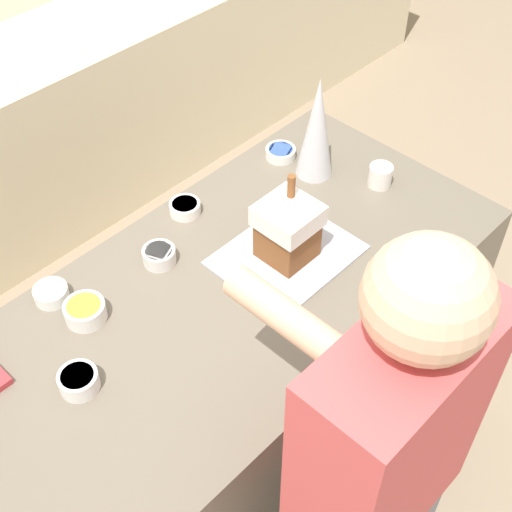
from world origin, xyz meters
TOP-DOWN VIEW (x-y plane):
  - ground_plane at (0.00, 0.00)m, footprint 12.00×12.00m
  - kitchen_island at (0.00, 0.00)m, footprint 1.75×0.85m
  - baking_tray at (0.21, -0.03)m, footprint 0.41×0.33m
  - gingerbread_house at (0.21, -0.03)m, footprint 0.16×0.16m
  - decorative_tree at (0.58, 0.18)m, footprint 0.12×0.12m
  - candy_bowl_front_corner at (0.13, 0.34)m, footprint 0.10×0.10m
  - candy_bowl_beside_tree at (0.56, 0.32)m, footprint 0.11×0.11m
  - candy_bowl_center_rear at (-0.51, 0.04)m, footprint 0.10×0.10m
  - candy_bowl_near_tray_left at (-0.36, 0.22)m, footprint 0.12×0.12m
  - candy_bowl_near_tray_right at (-0.38, 0.35)m, footprint 0.10×0.10m
  - candy_bowl_far_right at (-0.07, 0.24)m, footprint 0.10×0.10m
  - mug at (0.68, -0.03)m, footprint 0.08×0.08m
  - person at (-0.20, -0.68)m, footprint 0.46×0.57m

SIDE VIEW (x-z plane):
  - ground_plane at x=0.00m, z-range 0.00..0.00m
  - kitchen_island at x=0.00m, z-range 0.00..0.94m
  - person at x=-0.20m, z-range 0.03..1.77m
  - baking_tray at x=0.21m, z-range 0.94..0.95m
  - candy_bowl_beside_tree at x=0.56m, z-range 0.95..0.98m
  - candy_bowl_front_corner at x=0.13m, z-range 0.95..0.99m
  - candy_bowl_near_tray_right at x=-0.38m, z-range 0.95..0.99m
  - candy_bowl_far_right at x=-0.07m, z-range 0.95..1.00m
  - candy_bowl_center_rear at x=-0.51m, z-range 0.95..1.00m
  - candy_bowl_near_tray_left at x=-0.36m, z-range 0.95..1.00m
  - mug at x=0.68m, z-range 0.94..1.02m
  - gingerbread_house at x=0.21m, z-range 0.92..1.19m
  - decorative_tree at x=0.58m, z-range 0.94..1.32m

